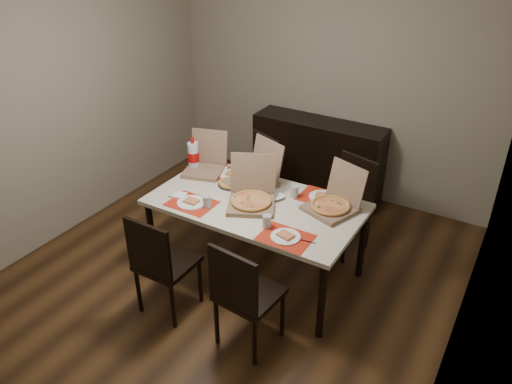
# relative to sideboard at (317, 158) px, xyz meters

# --- Properties ---
(ground) EXTENTS (3.80, 4.00, 0.02)m
(ground) POSITION_rel_sideboard_xyz_m (0.00, -1.78, -0.46)
(ground) COLOR #462B15
(ground) RESTS_ON ground
(room_walls) EXTENTS (3.84, 4.02, 2.62)m
(room_walls) POSITION_rel_sideboard_xyz_m (0.00, -1.35, 1.28)
(room_walls) COLOR gray
(room_walls) RESTS_ON ground
(sideboard) EXTENTS (1.50, 0.40, 0.90)m
(sideboard) POSITION_rel_sideboard_xyz_m (0.00, 0.00, 0.00)
(sideboard) COLOR black
(sideboard) RESTS_ON ground
(dining_table) EXTENTS (1.80, 1.00, 0.75)m
(dining_table) POSITION_rel_sideboard_xyz_m (0.16, -1.66, 0.23)
(dining_table) COLOR beige
(dining_table) RESTS_ON ground
(chair_near_left) EXTENTS (0.42, 0.42, 0.93)m
(chair_near_left) POSITION_rel_sideboard_xyz_m (-0.22, -2.50, 0.06)
(chair_near_left) COLOR black
(chair_near_left) RESTS_ON ground
(chair_near_right) EXTENTS (0.46, 0.46, 0.93)m
(chair_near_right) POSITION_rel_sideboard_xyz_m (0.54, -2.48, 0.06)
(chair_near_right) COLOR black
(chair_near_right) RESTS_ON ground
(chair_far_left) EXTENTS (0.55, 0.55, 0.93)m
(chair_far_left) POSITION_rel_sideboard_xyz_m (-0.33, -0.82, 0.06)
(chair_far_left) COLOR black
(chair_far_left) RESTS_ON ground
(chair_far_right) EXTENTS (0.52, 0.52, 0.93)m
(chair_far_right) POSITION_rel_sideboard_xyz_m (0.70, -0.82, 0.06)
(chair_far_right) COLOR black
(chair_far_right) RESTS_ON ground
(setting_near_left) EXTENTS (0.46, 0.30, 0.11)m
(setting_near_left) POSITION_rel_sideboard_xyz_m (-0.28, -1.95, 0.32)
(setting_near_left) COLOR red
(setting_near_left) RESTS_ON dining_table
(setting_near_right) EXTENTS (0.46, 0.30, 0.11)m
(setting_near_right) POSITION_rel_sideboard_xyz_m (0.58, -1.99, 0.32)
(setting_near_right) COLOR red
(setting_near_right) RESTS_ON dining_table
(setting_far_left) EXTENTS (0.50, 0.30, 0.11)m
(setting_far_left) POSITION_rel_sideboard_xyz_m (-0.26, -1.36, 0.32)
(setting_far_left) COLOR red
(setting_far_left) RESTS_ON dining_table
(setting_far_right) EXTENTS (0.53, 0.30, 0.11)m
(setting_far_right) POSITION_rel_sideboard_xyz_m (0.56, -1.33, 0.32)
(setting_far_right) COLOR red
(setting_far_right) RESTS_ON dining_table
(napkin_loose) EXTENTS (0.16, 0.16, 0.02)m
(napkin_loose) POSITION_rel_sideboard_xyz_m (0.12, -1.71, 0.31)
(napkin_loose) COLOR white
(napkin_loose) RESTS_ON dining_table
(pizza_box_center) EXTENTS (0.54, 0.56, 0.39)m
(pizza_box_center) POSITION_rel_sideboard_xyz_m (0.15, -1.71, 0.36)
(pizza_box_center) COLOR brown
(pizza_box_center) RESTS_ON dining_table
(pizza_box_right) EXTENTS (0.48, 0.51, 0.37)m
(pizza_box_right) POSITION_rel_sideboard_xyz_m (0.78, -1.44, 0.36)
(pizza_box_right) COLOR brown
(pizza_box_right) RESTS_ON dining_table
(pizza_box_left) EXTENTS (0.45, 0.48, 0.36)m
(pizza_box_left) POSITION_rel_sideboard_xyz_m (-0.56, -1.39, 0.36)
(pizza_box_left) COLOR brown
(pizza_box_left) RESTS_ON dining_table
(pizza_box_extra) EXTENTS (0.52, 0.54, 0.39)m
(pizza_box_extra) POSITION_rel_sideboard_xyz_m (-0.02, -1.38, 0.36)
(pizza_box_extra) COLOR brown
(pizza_box_extra) RESTS_ON dining_table
(faina_plate) EXTENTS (0.24, 0.24, 0.03)m
(faina_plate) POSITION_rel_sideboard_xyz_m (-0.19, -1.51, 0.31)
(faina_plate) COLOR black
(faina_plate) RESTS_ON dining_table
(dip_bowl) EXTENTS (0.16, 0.16, 0.03)m
(dip_bowl) POSITION_rel_sideboard_xyz_m (0.28, -1.52, 0.32)
(dip_bowl) COLOR white
(dip_bowl) RESTS_ON dining_table
(soda_bottle) EXTENTS (0.11, 0.11, 0.32)m
(soda_bottle) POSITION_rel_sideboard_xyz_m (-0.68, -1.41, 0.44)
(soda_bottle) COLOR silver
(soda_bottle) RESTS_ON dining_table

